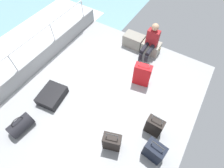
% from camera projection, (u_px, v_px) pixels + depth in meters
% --- Properties ---
extents(ground_plane, '(4.40, 5.20, 0.06)m').
position_uv_depth(ground_plane, '(104.00, 99.00, 4.56)').
color(ground_plane, '#939699').
extents(gunwale_port, '(0.06, 5.20, 0.45)m').
position_uv_depth(gunwale_port, '(41.00, 60.00, 5.01)').
color(gunwale_port, '#939699').
rests_on(gunwale_port, ground_plane).
extents(railing_port, '(0.04, 4.20, 1.02)m').
position_uv_depth(railing_port, '(33.00, 45.00, 4.56)').
color(railing_port, silver).
rests_on(railing_port, ground_plane).
extents(sea_wake, '(12.00, 12.00, 0.01)m').
position_uv_depth(sea_wake, '(15.00, 55.00, 5.91)').
color(sea_wake, '#6B99A8').
rests_on(sea_wake, ground_plane).
extents(cargo_crate_0, '(0.65, 0.39, 0.39)m').
position_uv_depth(cargo_crate_0, '(134.00, 40.00, 5.55)').
color(cargo_crate_0, gray).
rests_on(cargo_crate_0, ground_plane).
extents(cargo_crate_1, '(0.57, 0.38, 0.35)m').
position_uv_depth(cargo_crate_1, '(151.00, 47.00, 5.38)').
color(cargo_crate_1, gray).
rests_on(cargo_crate_1, ground_plane).
extents(passenger_seated, '(0.34, 0.66, 1.05)m').
position_uv_depth(passenger_seated, '(151.00, 42.00, 5.00)').
color(passenger_seated, maroon).
rests_on(passenger_seated, ground_plane).
extents(suitcase_0, '(0.37, 0.22, 0.69)m').
position_uv_depth(suitcase_0, '(154.00, 126.00, 3.81)').
color(suitcase_0, black).
rests_on(suitcase_0, ground_plane).
extents(suitcase_1, '(0.64, 0.75, 0.22)m').
position_uv_depth(suitcase_1, '(52.00, 95.00, 4.45)').
color(suitcase_1, black).
rests_on(suitcase_1, ground_plane).
extents(suitcase_2, '(0.42, 0.31, 0.70)m').
position_uv_depth(suitcase_2, '(112.00, 142.00, 3.62)').
color(suitcase_2, black).
rests_on(suitcase_2, ground_plane).
extents(suitcase_3, '(0.47, 0.29, 0.82)m').
position_uv_depth(suitcase_3, '(142.00, 75.00, 4.56)').
color(suitcase_3, red).
rests_on(suitcase_3, ground_plane).
extents(suitcase_4, '(0.43, 0.31, 0.66)m').
position_uv_depth(suitcase_4, '(154.00, 151.00, 3.52)').
color(suitcase_4, black).
rests_on(suitcase_4, ground_plane).
extents(duffel_bag, '(0.38, 0.56, 0.47)m').
position_uv_depth(duffel_bag, '(21.00, 125.00, 3.94)').
color(duffel_bag, black).
rests_on(duffel_bag, ground_plane).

